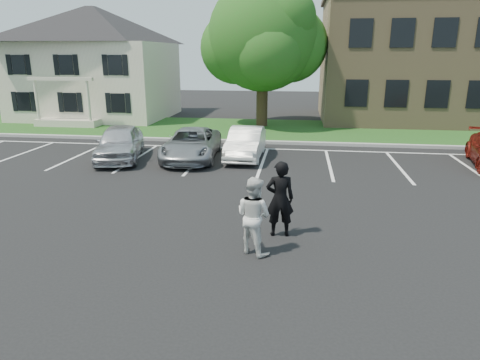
# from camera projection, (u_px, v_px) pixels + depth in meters

# --- Properties ---
(ground_plane) EXTENTS (90.00, 90.00, 0.00)m
(ground_plane) POSITION_uv_depth(u_px,v_px,m) (234.00, 239.00, 10.66)
(ground_plane) COLOR black
(ground_plane) RESTS_ON ground
(curb) EXTENTS (40.00, 0.30, 0.15)m
(curb) POSITION_uv_depth(u_px,v_px,m) (269.00, 142.00, 22.04)
(curb) COLOR gray
(curb) RESTS_ON ground
(grass_strip) EXTENTS (44.00, 8.00, 0.08)m
(grass_strip) POSITION_uv_depth(u_px,v_px,m) (274.00, 130.00, 25.85)
(grass_strip) COLOR #1B4314
(grass_strip) RESTS_ON ground
(stall_lines) EXTENTS (34.00, 5.36, 0.01)m
(stall_lines) POSITION_uv_depth(u_px,v_px,m) (296.00, 158.00, 18.98)
(stall_lines) COLOR silver
(stall_lines) RESTS_ON ground
(house) EXTENTS (10.30, 9.22, 7.60)m
(house) POSITION_uv_depth(u_px,v_px,m) (96.00, 63.00, 30.28)
(house) COLOR #BEB5A0
(house) RESTS_ON ground
(tree) EXTENTS (7.80, 7.20, 8.80)m
(tree) POSITION_uv_depth(u_px,v_px,m) (264.00, 38.00, 25.79)
(tree) COLOR black
(tree) RESTS_ON ground
(man_black_suit) EXTENTS (0.78, 0.58, 1.94)m
(man_black_suit) POSITION_uv_depth(u_px,v_px,m) (280.00, 199.00, 10.65)
(man_black_suit) COLOR black
(man_black_suit) RESTS_ON ground
(man_white_shirt) EXTENTS (1.11, 1.05, 1.82)m
(man_white_shirt) POSITION_uv_depth(u_px,v_px,m) (254.00, 215.00, 9.73)
(man_white_shirt) COLOR silver
(man_white_shirt) RESTS_ON ground
(car_silver_west) EXTENTS (2.76, 4.67, 1.49)m
(car_silver_west) POSITION_uv_depth(u_px,v_px,m) (120.00, 143.00, 18.57)
(car_silver_west) COLOR silver
(car_silver_west) RESTS_ON ground
(car_silver_minivan) EXTENTS (2.55, 4.91, 1.32)m
(car_silver_minivan) POSITION_uv_depth(u_px,v_px,m) (192.00, 144.00, 18.64)
(car_silver_minivan) COLOR #97999E
(car_silver_minivan) RESTS_ON ground
(car_white_sedan) EXTENTS (1.45, 4.07, 1.34)m
(car_white_sedan) POSITION_uv_depth(u_px,v_px,m) (246.00, 143.00, 18.87)
(car_white_sedan) COLOR white
(car_white_sedan) RESTS_ON ground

